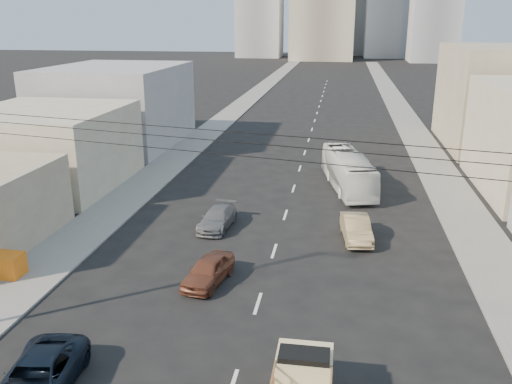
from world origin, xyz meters
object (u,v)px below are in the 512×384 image
(crate_stack, at_px, (4,265))
(city_bus, at_px, (348,171))
(navy_pickup, at_px, (37,378))
(sedan_tan, at_px, (356,228))
(sedan_grey, at_px, (217,218))
(sedan_brown, at_px, (208,270))

(crate_stack, bearing_deg, city_bus, 46.78)
(navy_pickup, xyz_separation_m, sedan_tan, (11.07, 15.94, 0.01))
(sedan_tan, relative_size, crate_stack, 2.36)
(navy_pickup, relative_size, sedan_grey, 1.17)
(sedan_brown, xyz_separation_m, sedan_tan, (7.30, 6.77, 0.04))
(sedan_tan, distance_m, crate_stack, 19.23)
(sedan_brown, distance_m, sedan_tan, 9.96)
(city_bus, relative_size, sedan_tan, 2.36)
(sedan_tan, bearing_deg, city_bus, 85.67)
(city_bus, xyz_separation_m, sedan_grey, (-8.05, -9.78, -0.78))
(navy_pickup, bearing_deg, sedan_tan, 48.37)
(navy_pickup, bearing_deg, sedan_grey, 74.40)
(navy_pickup, distance_m, sedan_grey, 16.72)
(sedan_brown, bearing_deg, sedan_tan, 53.77)
(sedan_grey, bearing_deg, sedan_brown, -75.97)
(navy_pickup, distance_m, sedan_tan, 19.41)
(city_bus, distance_m, sedan_grey, 12.69)
(sedan_brown, height_order, crate_stack, sedan_brown)
(sedan_brown, relative_size, sedan_tan, 0.92)
(sedan_brown, distance_m, crate_stack, 10.32)
(sedan_grey, bearing_deg, navy_pickup, -94.20)
(sedan_brown, bearing_deg, crate_stack, -163.29)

